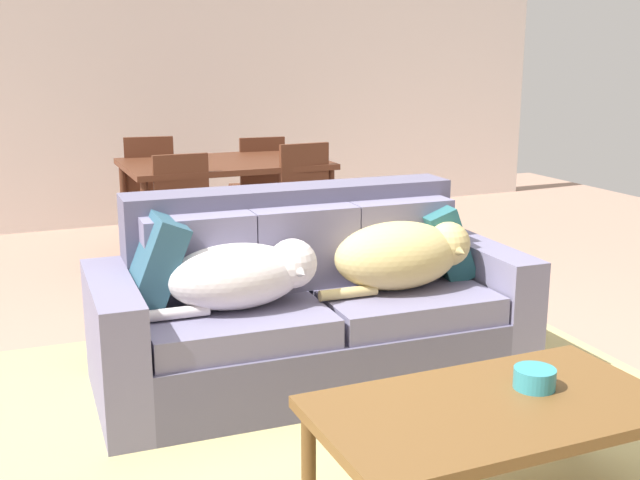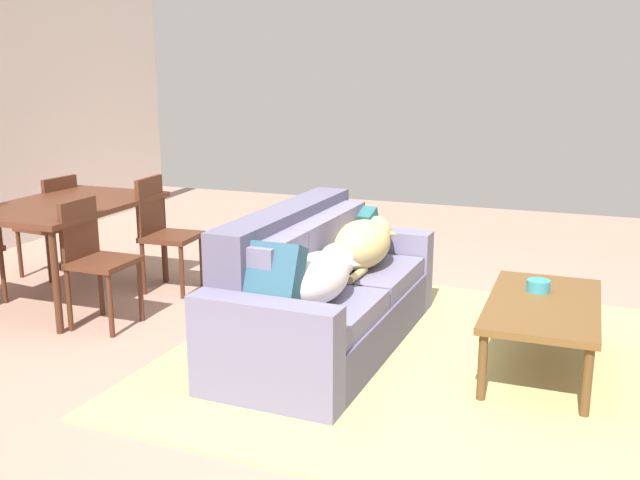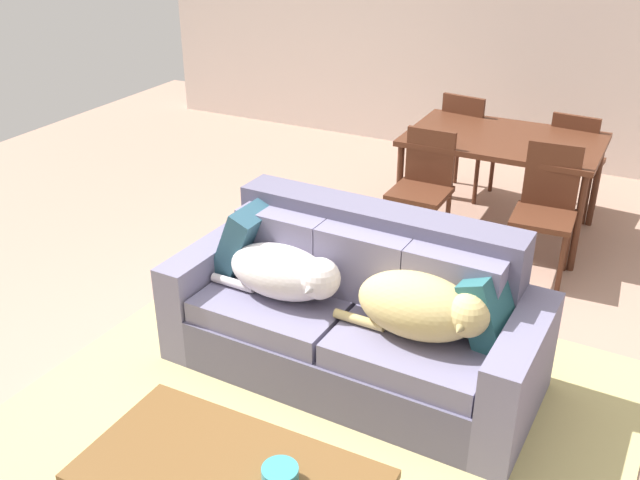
# 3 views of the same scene
# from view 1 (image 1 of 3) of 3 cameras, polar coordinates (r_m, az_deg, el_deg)

# --- Properties ---
(ground_plane) EXTENTS (10.00, 10.00, 0.00)m
(ground_plane) POSITION_cam_1_polar(r_m,az_deg,el_deg) (3.75, 0.71, -10.55)
(ground_plane) COLOR #A4806D
(back_partition) EXTENTS (8.00, 0.12, 2.70)m
(back_partition) POSITION_cam_1_polar(r_m,az_deg,el_deg) (7.27, -12.39, 11.86)
(back_partition) COLOR silver
(back_partition) RESTS_ON ground
(area_rug) EXTENTS (3.09, 3.31, 0.01)m
(area_rug) POSITION_cam_1_polar(r_m,az_deg,el_deg) (3.24, 4.53, -14.63)
(area_rug) COLOR tan
(area_rug) RESTS_ON ground
(couch) EXTENTS (2.03, 0.92, 0.89)m
(couch) POSITION_cam_1_polar(r_m,az_deg,el_deg) (3.75, -0.81, -4.97)
(couch) COLOR #58556C
(couch) RESTS_ON ground
(dog_on_left_cushion) EXTENTS (0.77, 0.37, 0.29)m
(dog_on_left_cushion) POSITION_cam_1_polar(r_m,az_deg,el_deg) (3.44, -5.47, -2.51)
(dog_on_left_cushion) COLOR silver
(dog_on_left_cushion) RESTS_ON couch
(dog_on_right_cushion) EXTENTS (0.79, 0.39, 0.32)m
(dog_on_right_cushion) POSITION_cam_1_polar(r_m,az_deg,el_deg) (3.72, 6.04, -1.04)
(dog_on_right_cushion) COLOR tan
(dog_on_right_cushion) RESTS_ON couch
(throw_pillow_by_left_arm) EXTENTS (0.30, 0.44, 0.44)m
(throw_pillow_by_left_arm) POSITION_cam_1_polar(r_m,az_deg,el_deg) (3.54, -12.05, -1.58)
(throw_pillow_by_left_arm) COLOR #2B5367
(throw_pillow_by_left_arm) RESTS_ON couch
(throw_pillow_by_right_arm) EXTENTS (0.31, 0.40, 0.39)m
(throw_pillow_by_right_arm) POSITION_cam_1_polar(r_m,az_deg,el_deg) (4.01, 8.61, -0.03)
(throw_pillow_by_right_arm) COLOR #23565C
(throw_pillow_by_right_arm) RESTS_ON couch
(coffee_table) EXTENTS (1.17, 0.63, 0.43)m
(coffee_table) POSITION_cam_1_polar(r_m,az_deg,el_deg) (2.66, 12.35, -12.38)
(coffee_table) COLOR brown
(coffee_table) RESTS_ON ground
(bowl_on_coffee_table) EXTENTS (0.14, 0.14, 0.07)m
(bowl_on_coffee_table) POSITION_cam_1_polar(r_m,az_deg,el_deg) (2.78, 15.27, -9.63)
(bowl_on_coffee_table) COLOR teal
(bowl_on_coffee_table) RESTS_ON coffee_table
(dining_table) EXTENTS (1.41, 0.94, 0.76)m
(dining_table) POSITION_cam_1_polar(r_m,az_deg,el_deg) (5.72, -6.95, 5.05)
(dining_table) COLOR #50291A
(dining_table) RESTS_ON ground
(dining_chair_near_left) EXTENTS (0.40, 0.40, 0.88)m
(dining_chair_near_left) POSITION_cam_1_polar(r_m,az_deg,el_deg) (5.12, -9.64, 1.78)
(dining_chair_near_left) COLOR #50291A
(dining_chair_near_left) RESTS_ON ground
(dining_chair_near_right) EXTENTS (0.42, 0.42, 0.91)m
(dining_chair_near_right) POSITION_cam_1_polar(r_m,az_deg,el_deg) (5.38, -0.64, 2.59)
(dining_chair_near_right) COLOR #50291A
(dining_chair_near_right) RESTS_ON ground
(dining_chair_far_left) EXTENTS (0.45, 0.45, 0.91)m
(dining_chair_far_left) POSITION_cam_1_polar(r_m,az_deg,el_deg) (6.16, -12.20, 3.63)
(dining_chair_far_left) COLOR #50291A
(dining_chair_far_left) RESTS_ON ground
(dining_chair_far_right) EXTENTS (0.44, 0.44, 0.87)m
(dining_chair_far_right) POSITION_cam_1_polar(r_m,az_deg,el_deg) (6.39, -4.39, 4.11)
(dining_chair_far_right) COLOR #50291A
(dining_chair_far_right) RESTS_ON ground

